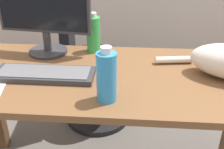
% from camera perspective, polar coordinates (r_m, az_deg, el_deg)
% --- Properties ---
extents(desk, '(1.57, 0.66, 0.72)m').
position_cam_1_polar(desk, '(1.27, -1.23, -3.89)').
color(desk, brown).
rests_on(desk, ground_plane).
extents(office_chair, '(0.48, 0.48, 0.93)m').
position_cam_1_polar(office_chair, '(1.94, -4.73, 0.65)').
color(office_chair, black).
rests_on(office_chair, ground_plane).
extents(monitor, '(0.48, 0.20, 0.42)m').
position_cam_1_polar(monitor, '(1.41, -14.23, 12.96)').
color(monitor, '#333338').
rests_on(monitor, desk).
extents(keyboard, '(0.44, 0.15, 0.03)m').
position_cam_1_polar(keyboard, '(1.23, -14.07, 0.12)').
color(keyboard, '#333338').
rests_on(keyboard, desk).
extents(water_bottle, '(0.08, 0.08, 0.22)m').
position_cam_1_polar(water_bottle, '(0.99, -1.17, -0.39)').
color(water_bottle, '#2D8CD1').
rests_on(water_bottle, desk).
extents(spray_bottle, '(0.07, 0.07, 0.21)m').
position_cam_1_polar(spray_bottle, '(1.43, -3.94, 8.53)').
color(spray_bottle, green).
rests_on(spray_bottle, desk).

